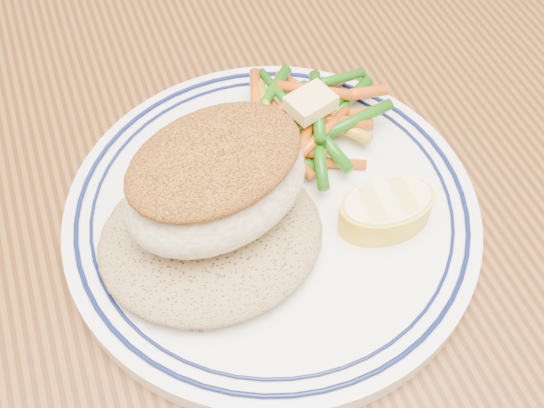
% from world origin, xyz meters
% --- Properties ---
extents(dining_table, '(1.50, 0.90, 0.75)m').
position_xyz_m(dining_table, '(0.00, 0.00, 0.65)').
color(dining_table, '#44230D').
rests_on(dining_table, ground).
extents(plate, '(0.25, 0.25, 0.02)m').
position_xyz_m(plate, '(0.02, 0.04, 0.76)').
color(plate, white).
rests_on(plate, dining_table).
extents(rice_pilaf, '(0.13, 0.12, 0.03)m').
position_xyz_m(rice_pilaf, '(-0.02, 0.03, 0.78)').
color(rice_pilaf, olive).
rests_on(rice_pilaf, plate).
extents(fish_fillet, '(0.13, 0.10, 0.05)m').
position_xyz_m(fish_fillet, '(-0.01, 0.04, 0.81)').
color(fish_fillet, beige).
rests_on(fish_fillet, rice_pilaf).
extents(vegetable_pile, '(0.11, 0.11, 0.03)m').
position_xyz_m(vegetable_pile, '(0.06, 0.09, 0.78)').
color(vegetable_pile, '#C04509').
rests_on(vegetable_pile, plate).
extents(butter_pat, '(0.03, 0.03, 0.01)m').
position_xyz_m(butter_pat, '(0.06, 0.09, 0.80)').
color(butter_pat, '#F0D075').
rests_on(butter_pat, vegetable_pile).
extents(lemon_wedge, '(0.06, 0.06, 0.02)m').
position_xyz_m(lemon_wedge, '(0.08, 0.01, 0.78)').
color(lemon_wedge, yellow).
rests_on(lemon_wedge, plate).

